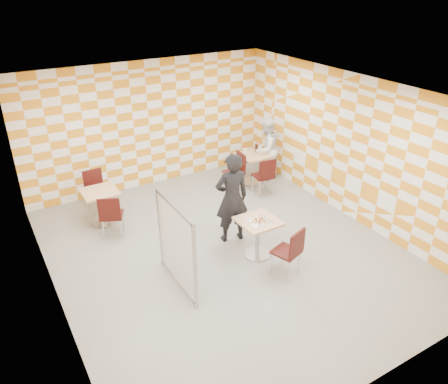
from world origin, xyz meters
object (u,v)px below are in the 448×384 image
at_px(chair_empty_far, 95,187).
at_px(sport_bottle, 245,151).
at_px(chair_second_front, 265,174).
at_px(partition, 176,246).
at_px(chair_main_front, 291,249).
at_px(chair_second_side, 237,168).
at_px(man_dark, 232,198).
at_px(main_table, 258,232).
at_px(empty_table, 101,202).
at_px(soda_bottle, 256,148).
at_px(man_white, 266,149).
at_px(chair_empty_near, 111,213).
at_px(second_table, 253,164).

distance_m(chair_empty_far, sport_bottle, 3.61).
relative_size(chair_second_front, partition, 0.60).
bearing_deg(chair_main_front, chair_second_side, 73.13).
height_order(man_dark, sport_bottle, man_dark).
relative_size(chair_second_side, man_dark, 0.51).
bearing_deg(chair_second_front, chair_empty_far, 159.82).
xyz_separation_m(main_table, empty_table, (-2.11, 2.61, 0.00)).
xyz_separation_m(chair_empty_far, sport_bottle, (3.57, -0.49, 0.29)).
bearing_deg(chair_empty_far, partition, -82.93).
xyz_separation_m(sport_bottle, soda_bottle, (0.32, -0.03, 0.01)).
height_order(chair_empty_far, partition, partition).
bearing_deg(man_dark, man_white, -127.74).
distance_m(empty_table, chair_empty_near, 0.65).
distance_m(man_white, sport_bottle, 0.58).
bearing_deg(chair_second_side, sport_bottle, 32.35).
bearing_deg(chair_main_front, second_table, 65.94).
distance_m(chair_second_front, man_dark, 2.09).
height_order(second_table, chair_empty_near, chair_empty_near).
distance_m(chair_second_front, soda_bottle, 0.91).
height_order(second_table, chair_second_side, chair_second_side).
bearing_deg(main_table, empty_table, 129.05).
distance_m(chair_empty_near, man_dark, 2.38).
xyz_separation_m(second_table, chair_second_side, (-0.52, -0.11, 0.04)).
xyz_separation_m(chair_second_side, chair_empty_far, (-3.19, 0.72, 0.00)).
relative_size(chair_second_front, soda_bottle, 4.02).
relative_size(empty_table, chair_main_front, 0.81).
xyz_separation_m(empty_table, sport_bottle, (3.63, 0.16, 0.33)).
bearing_deg(chair_second_side, second_table, 11.54).
relative_size(man_white, soda_bottle, 6.90).
height_order(main_table, empty_table, same).
distance_m(chair_second_front, chair_empty_near, 3.65).
bearing_deg(chair_main_front, sport_bottle, 68.79).
bearing_deg(man_dark, chair_empty_near, -21.54).
height_order(chair_main_front, partition, partition).
bearing_deg(soda_bottle, chair_empty_far, 172.44).
relative_size(chair_main_front, soda_bottle, 4.02).
relative_size(second_table, chair_empty_near, 0.81).
distance_m(chair_second_side, chair_empty_near, 3.31).
bearing_deg(chair_empty_near, soda_bottle, 11.14).
bearing_deg(main_table, chair_second_side, 65.66).
xyz_separation_m(second_table, chair_empty_near, (-3.78, -0.68, 0.04)).
relative_size(chair_second_side, soda_bottle, 4.02).
height_order(chair_second_front, chair_second_side, same).
distance_m(chair_second_front, chair_empty_far, 3.82).
bearing_deg(empty_table, man_dark, -43.40).
bearing_deg(chair_main_front, man_white, 60.73).
relative_size(chair_empty_far, partition, 0.60).
xyz_separation_m(second_table, empty_table, (-3.78, -0.03, 0.00)).
height_order(chair_second_front, chair_empty_far, same).
distance_m(chair_main_front, man_dark, 1.57).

